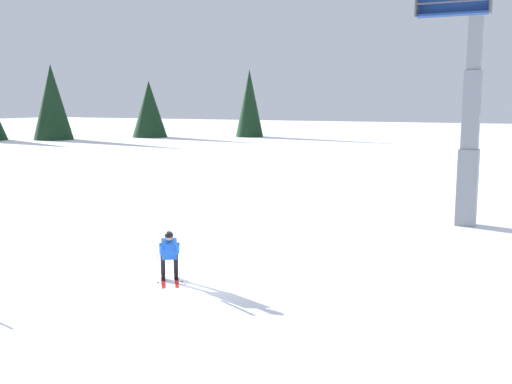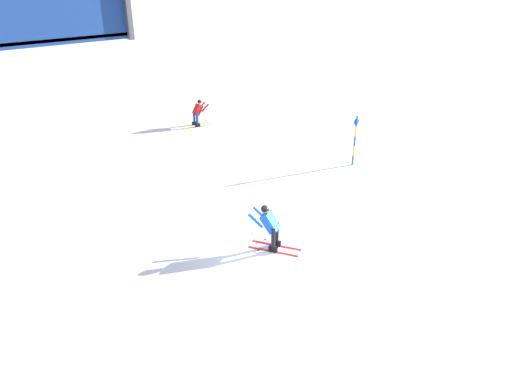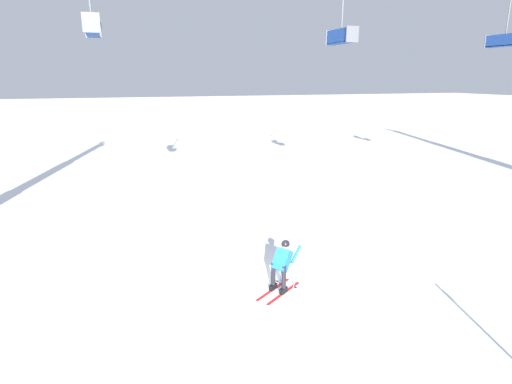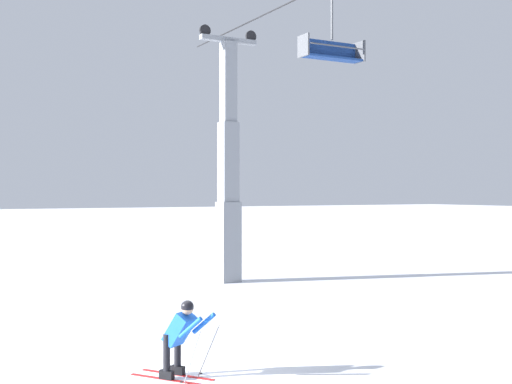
# 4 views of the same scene
# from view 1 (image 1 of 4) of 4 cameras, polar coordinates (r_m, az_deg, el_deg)

# --- Properties ---
(ground_plane) EXTENTS (260.00, 260.00, 0.00)m
(ground_plane) POSITION_cam_1_polar(r_m,az_deg,el_deg) (17.65, -7.60, -7.75)
(ground_plane) COLOR white
(skier_carving_main) EXTENTS (1.67, 1.40, 1.61)m
(skier_carving_main) POSITION_cam_1_polar(r_m,az_deg,el_deg) (16.72, -8.32, -5.69)
(skier_carving_main) COLOR red
(skier_carving_main) RESTS_ON ground_plane
(lift_tower_near) EXTENTS (0.77, 2.41, 9.82)m
(lift_tower_near) POSITION_cam_1_polar(r_m,az_deg,el_deg) (25.18, 19.88, 6.10)
(lift_tower_near) COLOR gray
(lift_tower_near) RESTS_ON ground_plane
(chairlift_seat_nearest) EXTENTS (0.61, 2.04, 2.36)m
(chairlift_seat_nearest) POSITION_cam_1_polar(r_m,az_deg,el_deg) (18.54, 18.41, 16.74)
(chairlift_seat_nearest) COLOR black
(tree_line_ridge) EXTENTS (25.89, 32.10, 9.72)m
(tree_line_ridge) POSITION_cam_1_polar(r_m,az_deg,el_deg) (82.84, -15.14, 7.93)
(tree_line_ridge) COLOR black
(tree_line_ridge) RESTS_ON ground_plane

